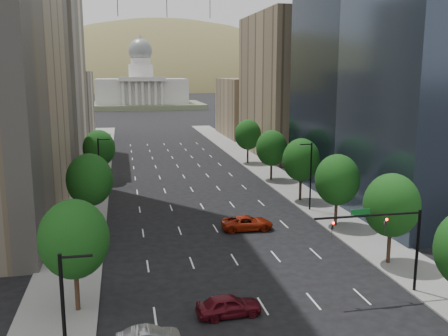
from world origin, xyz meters
TOP-DOWN VIEW (x-y plane):
  - sidewalk_left at (-15.50, 60.00)m, footprint 6.00×200.00m
  - sidewalk_right at (15.50, 60.00)m, footprint 6.00×200.00m
  - midrise_cream_left at (-25.00, 103.00)m, footprint 14.00×30.00m
  - filler_left at (-25.00, 136.00)m, footprint 14.00×26.00m
  - parking_tan_right at (25.00, 100.00)m, footprint 14.00×30.00m
  - filler_right at (25.00, 133.00)m, footprint 14.00×26.00m
  - tree_right_1 at (14.00, 36.00)m, footprint 5.20×5.20m
  - tree_right_2 at (14.00, 48.00)m, footprint 5.20×5.20m
  - tree_right_3 at (14.00, 60.00)m, footprint 5.20×5.20m
  - tree_right_4 at (14.00, 74.00)m, footprint 5.20×5.20m
  - tree_right_5 at (14.00, 90.00)m, footprint 5.20×5.20m
  - tree_left_0 at (-14.00, 32.00)m, footprint 5.20×5.20m
  - tree_left_1 at (-14.00, 52.00)m, footprint 5.20×5.20m
  - tree_left_2 at (-14.00, 78.00)m, footprint 5.20×5.20m
  - streetlight_rn at (13.44, 55.00)m, footprint 1.70×0.20m
  - streetlight_ls at (-13.44, 20.00)m, footprint 1.70×0.20m
  - streetlight_ln at (-13.44, 65.00)m, footprint 1.70×0.20m
  - traffic_signal at (10.53, 30.00)m, footprint 9.12×0.40m
  - capitol at (0.00, 249.71)m, footprint 60.00×40.00m
  - foothills at (34.67, 599.39)m, footprint 720.00×413.00m
  - car_maroon at (-2.93, 29.01)m, footprint 5.01×2.32m
  - car_red_far at (3.49, 48.82)m, footprint 6.01×2.91m

SIDE VIEW (x-z plane):
  - foothills at x=34.67m, z-range -169.28..93.72m
  - sidewalk_left at x=-15.50m, z-range 0.00..0.15m
  - sidewalk_right at x=15.50m, z-range 0.00..0.15m
  - car_red_far at x=3.49m, z-range 0.00..1.65m
  - car_maroon at x=-2.93m, z-range 0.00..1.66m
  - streetlight_rn at x=13.44m, z-range 0.34..9.34m
  - streetlight_ls at x=-13.44m, z-range 0.34..9.34m
  - streetlight_ln at x=-13.44m, z-range 0.34..9.34m
  - traffic_signal at x=10.53m, z-range 1.49..8.86m
  - tree_right_4 at x=14.00m, z-range 1.23..9.69m
  - tree_right_2 at x=14.00m, z-range 1.30..9.91m
  - tree_left_2 at x=-14.00m, z-range 1.34..10.02m
  - tree_right_1 at x=14.00m, z-range 1.37..10.12m
  - tree_right_5 at x=14.00m, z-range 1.37..10.12m
  - tree_left_0 at x=-14.00m, z-range 1.37..10.12m
  - tree_right_3 at x=14.00m, z-range 1.44..10.34m
  - tree_left_1 at x=-14.00m, z-range 1.48..10.45m
  - filler_right at x=25.00m, z-range 0.00..16.00m
  - capitol at x=0.00m, z-range -9.02..26.18m
  - filler_left at x=-25.00m, z-range 0.00..18.00m
  - parking_tan_right at x=25.00m, z-range 0.00..30.00m
  - midrise_cream_left at x=-25.00m, z-range 0.00..35.00m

